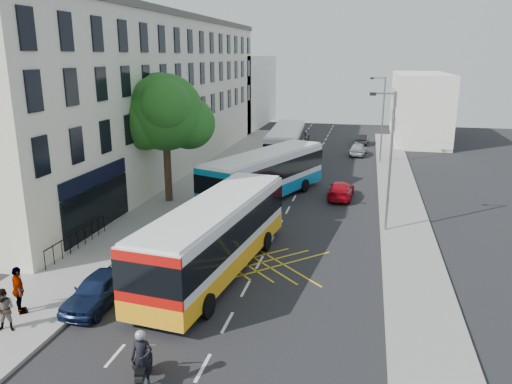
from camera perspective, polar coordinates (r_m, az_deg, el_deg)
The scene contains 22 objects.
ground at distance 20.14m, azimuth -3.30°, elevation -14.66°, with size 120.00×120.00×0.00m, color black.
pavement_left at distance 35.87m, azimuth -9.88°, elevation -1.05°, with size 5.00×70.00×0.15m, color gray.
pavement_right at distance 33.38m, azimuth 16.49°, elevation -2.71°, with size 3.00×70.00×0.15m, color gray.
terrace_main at distance 45.47m, azimuth -12.22°, elevation 10.85°, with size 8.30×45.00×13.50m.
terrace_far at distance 74.36m, azimuth -2.22°, elevation 11.44°, with size 8.00×20.00×10.00m, color silver.
building_right at distance 65.31m, azimuth 18.13°, elevation 9.28°, with size 6.00×18.00×8.00m, color silver.
street_tree at distance 34.63m, azimuth -10.39°, elevation 8.85°, with size 6.30×5.70×8.80m.
lamp_near at distance 29.29m, azimuth 14.96°, elevation 4.11°, with size 1.45×0.15×8.00m.
lamp_far at distance 49.07m, azimuth 14.18°, elevation 8.52°, with size 1.45×0.15×8.00m.
railings at distance 28.03m, azimuth -19.75°, elevation -5.06°, with size 0.08×5.60×1.14m, color black, non-canonical shape.
bus_near at distance 23.72m, azimuth -4.62°, elevation -5.01°, with size 4.28×12.62×3.48m.
bus_mid at distance 35.63m, azimuth 1.06°, elevation 1.96°, with size 7.12×12.43×3.45m.
bus_far at distance 47.96m, azimuth 3.46°, elevation 5.43°, with size 3.69×12.42×3.45m.
motorbike at distance 16.58m, azimuth -12.88°, elevation -18.37°, with size 0.86×2.28×2.06m.
parked_car_blue at distance 22.06m, azimuth -17.53°, elevation -10.58°, with size 1.61×4.01×1.37m, color #0D1936.
parked_car_silver at distance 29.69m, azimuth -7.37°, elevation -3.31°, with size 1.33×3.82×1.26m, color #A6AAAE.
red_hatchback at distance 36.78m, azimuth 9.70°, elevation 0.23°, with size 1.71×4.20×1.22m, color #B20716.
distant_car_grey at distance 59.69m, azimuth 4.96°, elevation 6.23°, with size 2.16×4.69×1.30m, color #393A40.
distant_car_silver at distance 53.09m, azimuth 11.60°, elevation 4.84°, with size 1.56×3.88×1.32m, color #989A9F.
distant_car_dark at distance 59.96m, azimuth 12.03°, elevation 5.94°, with size 1.28×3.67×1.21m, color black.
pedestrian_near at distance 21.03m, azimuth -26.77°, elevation -11.99°, with size 0.82×0.64×1.68m, color gray.
pedestrian_far at distance 22.09m, azimuth -25.50°, elevation -10.10°, with size 1.15×0.48×1.96m, color gray.
Camera 1 is at (4.88, -16.74, 10.07)m, focal length 35.00 mm.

